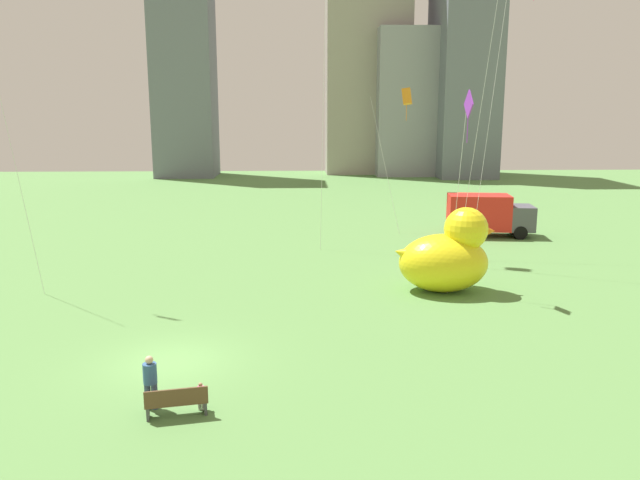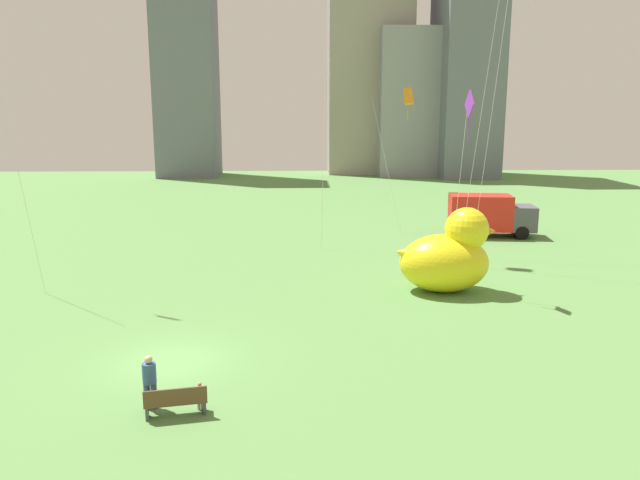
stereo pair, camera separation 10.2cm
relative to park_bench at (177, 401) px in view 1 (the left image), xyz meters
The scene contains 9 objects.
ground_plane 4.18m from the park_bench, 103.62° to the left, with size 140.00×140.00×0.00m, color #578746.
park_bench is the anchor object (origin of this frame).
person_adult 1.08m from the park_bench, 146.84° to the left, with size 0.40×0.40×1.62m.
person_child 0.75m from the park_bench, 34.67° to the left, with size 0.20×0.20×0.84m.
giant_inflatable_duck 16.27m from the park_bench, 49.50° to the left, with size 4.88×3.13×4.05m.
box_truck 30.53m from the park_bench, 57.24° to the left, with size 5.94×2.95×2.85m.
city_skyline 71.66m from the park_bench, 79.70° to the left, with size 43.41×14.11×39.65m.
kite_purple 18.10m from the park_bench, 47.00° to the left, with size 0.69×1.27×9.40m.
kite_orange 32.43m from the park_bench, 68.83° to the left, with size 2.98×3.26×10.11m.
Camera 1 is at (4.42, -20.58, 8.49)m, focal length 35.36 mm.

